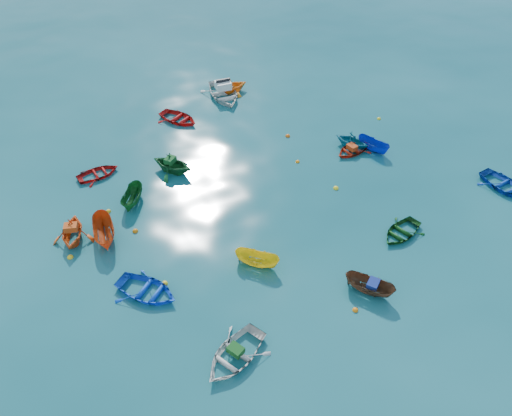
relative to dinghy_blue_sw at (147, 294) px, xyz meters
name	(u,v)px	position (x,y,z in m)	size (l,w,h in m)	color
ground	(297,268)	(7.86, -1.96, 0.00)	(160.00, 160.00, 0.00)	#0A434C
dinghy_blue_sw	(147,294)	(0.00, 0.00, 0.00)	(2.46, 3.44, 0.71)	blue
dinghy_white_near	(235,358)	(2.46, -5.45, 0.00)	(2.51, 3.51, 0.73)	silver
sampan_brown_mid	(368,291)	(10.33, -5.06, 0.00)	(1.01, 2.67, 1.03)	brown
dinghy_blue_se	(504,188)	(23.31, -2.07, 0.00)	(2.45, 3.43, 0.71)	#0D39A3
dinghy_orange_w	(75,239)	(-2.55, 5.75, 0.00)	(2.39, 2.78, 1.46)	#E04E15
sampan_yellow_mid	(257,264)	(6.01, -0.77, 0.00)	(0.96, 2.56, 0.99)	yellow
dinghy_green_e	(400,234)	(14.57, -2.44, 0.00)	(2.09, 2.92, 0.61)	#0F4113
dinghy_cyan_se	(351,147)	(17.16, 6.26, 0.00)	(2.14, 2.49, 1.31)	#166E89
dinghy_red_nw	(99,176)	(0.14, 11.12, 0.00)	(1.98, 2.77, 0.57)	#AB0F0E
sampan_orange_n	(106,238)	(-0.89, 4.99, 0.00)	(1.19, 3.15, 1.22)	#C34012
dinghy_green_n	(173,172)	(4.73, 9.29, 0.00)	(2.48, 2.88, 1.52)	#125023
dinghy_red_ne	(352,152)	(16.88, 5.73, 0.00)	(1.98, 2.77, 0.57)	#A6210D
sampan_blue_far	(372,150)	(18.31, 5.27, 0.00)	(0.96, 2.56, 0.99)	#0E28B0
dinghy_red_far	(179,121)	(7.31, 15.21, 0.00)	(2.35, 3.29, 0.68)	red
dinghy_orange_far	(232,92)	(12.88, 17.44, 0.00)	(2.32, 2.69, 1.42)	orange
sampan_green_far	(134,203)	(1.43, 7.36, 0.00)	(1.00, 2.65, 1.02)	#12501E
motorboat_white	(224,97)	(11.92, 17.02, 0.00)	(3.21, 4.48, 1.53)	silver
tarp_green_a	(236,350)	(2.55, -5.41, 0.53)	(0.70, 0.53, 0.34)	#134E19
tarp_blue_a	(373,284)	(10.42, -5.19, 0.69)	(0.71, 0.53, 0.34)	navy
tarp_orange_a	(71,227)	(-2.54, 5.80, 0.91)	(0.74, 0.56, 0.36)	#CE4815
tarp_green_b	(170,160)	(4.67, 9.37, 0.93)	(0.73, 0.55, 0.35)	#134E1D
tarp_orange_b	(352,147)	(16.78, 5.71, 0.45)	(0.68, 0.52, 0.33)	#BC3B13
buoy_ye_a	(165,284)	(1.03, 0.22, 0.00)	(0.32, 0.32, 0.32)	yellow
buoy_or_b	(355,310)	(9.02, -5.75, 0.00)	(0.31, 0.31, 0.31)	orange
buoy_ye_b	(109,212)	(-0.19, 7.23, 0.00)	(0.31, 0.31, 0.31)	gold
buoy_or_c	(135,231)	(0.78, 4.79, 0.00)	(0.34, 0.34, 0.34)	#D0680B
buoy_ye_c	(336,189)	(13.55, 2.80, 0.00)	(0.35, 0.35, 0.35)	yellow
buoy_or_d	(298,162)	(12.80, 6.43, 0.00)	(0.29, 0.29, 0.29)	orange
buoy_ye_d	(70,258)	(-3.06, 4.40, 0.00)	(0.34, 0.34, 0.34)	yellow
buoy_or_e	(288,136)	(13.77, 9.53, 0.00)	(0.36, 0.36, 0.36)	#DD560C
buoy_ye_e	(379,119)	(21.29, 8.43, 0.00)	(0.30, 0.30, 0.30)	yellow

